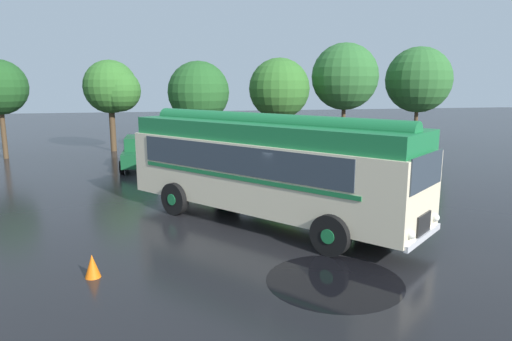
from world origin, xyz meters
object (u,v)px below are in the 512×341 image
object	(u,v)px
car_mid_right	(243,148)
traffic_cone	(92,266)
car_mid_left	(197,150)
car_near_left	(141,152)
car_far_right	(292,146)
vintage_bus	(266,164)

from	to	relation	value
car_mid_right	traffic_cone	bearing A→B (deg)	-113.34
car_mid_left	traffic_cone	world-z (taller)	car_mid_left
car_near_left	car_mid_left	xyz separation A→B (m)	(2.96, 0.06, 0.00)
car_mid_left	car_near_left	bearing A→B (deg)	-178.86
car_near_left	car_far_right	size ratio (longest dim) A/B	0.99
traffic_cone	car_near_left	bearing A→B (deg)	87.17
car_near_left	car_far_right	world-z (taller)	same
vintage_bus	car_near_left	distance (m)	11.49
vintage_bus	car_near_left	size ratio (longest dim) A/B	2.22
car_far_right	vintage_bus	bearing A→B (deg)	-110.56
vintage_bus	car_far_right	size ratio (longest dim) A/B	2.19
traffic_cone	car_far_right	bearing A→B (deg)	57.88
car_near_left	traffic_cone	world-z (taller)	car_near_left
car_mid_left	vintage_bus	bearing A→B (deg)	-83.26
car_far_right	traffic_cone	xyz separation A→B (m)	(-9.08, -14.47, -0.57)
car_mid_right	vintage_bus	bearing A→B (deg)	-96.71
car_far_right	car_mid_right	bearing A→B (deg)	-178.37
car_near_left	car_mid_right	distance (m)	5.54
vintage_bus	car_mid_right	xyz separation A→B (m)	(1.30, 11.05, -1.05)
traffic_cone	vintage_bus	bearing A→B (deg)	34.23
car_far_right	traffic_cone	size ratio (longest dim) A/B	7.78
car_near_left	traffic_cone	size ratio (longest dim) A/B	7.70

